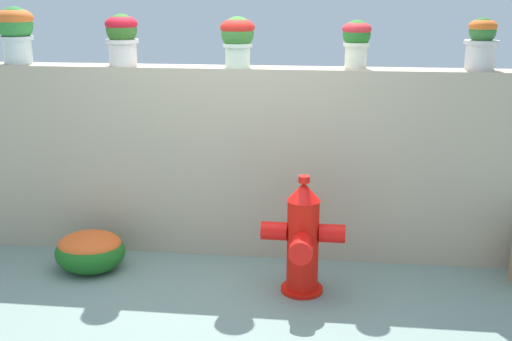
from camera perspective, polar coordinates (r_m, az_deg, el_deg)
The scene contains 9 objects.
ground_plane at distance 4.82m, azimuth -3.25°, elevation -11.48°, with size 24.00×24.00×0.00m, color gray.
stone_wall at distance 5.40m, azimuth -1.62°, elevation 0.77°, with size 6.54×0.28×1.61m, color tan.
potted_plant_1 at distance 5.85m, azimuth -20.73°, elevation 11.78°, with size 0.31×0.31×0.47m.
potted_plant_2 at distance 5.45m, azimuth -11.93°, elevation 11.76°, with size 0.27×0.27×0.42m.
potted_plant_3 at distance 5.20m, azimuth -1.66°, elevation 11.92°, with size 0.28×0.28×0.40m.
potted_plant_4 at distance 5.21m, azimuth 8.99°, elevation 11.59°, with size 0.23×0.23×0.38m.
potted_plant_5 at distance 5.33m, azimuth 19.56°, elevation 10.87°, with size 0.27×0.27×0.40m.
fire_hydrant at distance 4.76m, azimuth 4.20°, elevation -6.21°, with size 0.62×0.49×0.91m.
flower_bush_left at distance 5.39m, azimuth -14.64°, elevation -6.89°, with size 0.57×0.51×0.33m.
Camera 1 is at (0.78, -4.21, 2.21)m, focal length 44.66 mm.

